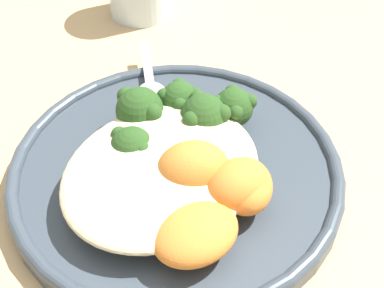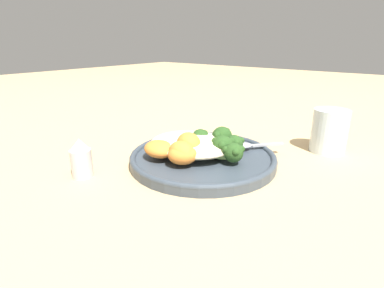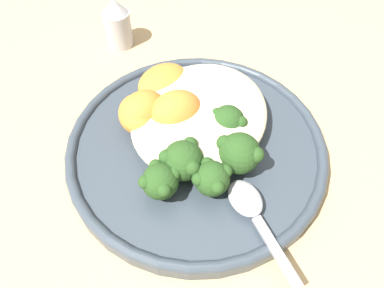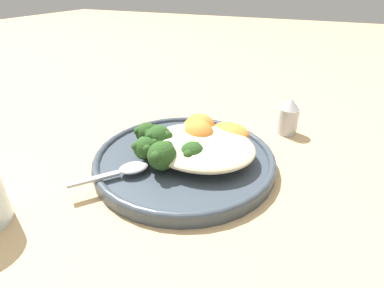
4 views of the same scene
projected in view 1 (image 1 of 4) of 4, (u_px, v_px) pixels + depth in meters
The scene contains 13 objects.
ground_plane at pixel (157, 180), 0.46m from camera, with size 4.00×4.00×0.00m, color tan.
plate at pixel (176, 171), 0.46m from camera, with size 0.28×0.28×0.02m.
quinoa_mound at pixel (161, 170), 0.42m from camera, with size 0.17×0.14×0.03m, color beige.
broccoli_stalk_0 at pixel (228, 116), 0.47m from camera, with size 0.10×0.04×0.04m.
broccoli_stalk_1 at pixel (202, 124), 0.45m from camera, with size 0.08×0.06×0.04m.
broccoli_stalk_2 at pixel (182, 116), 0.47m from camera, with size 0.09×0.10×0.03m.
broccoli_stalk_3 at pixel (147, 119), 0.46m from camera, with size 0.04×0.11×0.04m.
broccoli_stalk_4 at pixel (144, 153), 0.43m from camera, with size 0.06×0.08×0.04m.
sweet_potato_chunk_0 at pixel (238, 185), 0.40m from camera, with size 0.05×0.04×0.04m, color orange.
sweet_potato_chunk_1 at pixel (245, 186), 0.41m from camera, with size 0.05×0.04×0.03m, color orange.
sweet_potato_chunk_2 at pixel (195, 233), 0.38m from camera, with size 0.07×0.05×0.03m, color orange.
sweet_potato_chunk_3 at pixel (191, 171), 0.41m from camera, with size 0.06×0.05×0.04m, color orange.
spoon at pixel (151, 89), 0.51m from camera, with size 0.09×0.10×0.01m.
Camera 1 is at (-0.21, -0.23, 0.35)m, focal length 50.00 mm.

